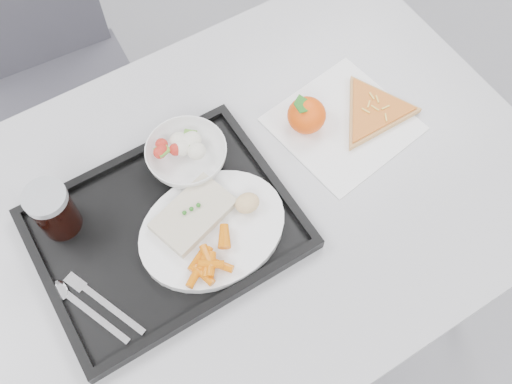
{
  "coord_description": "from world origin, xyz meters",
  "views": [
    {
      "loc": [
        -0.22,
        -0.14,
        1.7
      ],
      "look_at": [
        0.04,
        0.28,
        0.77
      ],
      "focal_mm": 40.0,
      "sensor_mm": 36.0,
      "label": 1
    }
  ],
  "objects_px": {
    "table": "(232,216)",
    "tray": "(166,230)",
    "salad_bowl": "(187,155)",
    "cola_glass": "(53,210)",
    "chair": "(45,71)",
    "pizza_slice": "(374,111)",
    "dinner_plate": "(212,229)",
    "tangerine": "(307,115)"
  },
  "relations": [
    {
      "from": "dinner_plate",
      "to": "salad_bowl",
      "type": "distance_m",
      "value": 0.15
    },
    {
      "from": "chair",
      "to": "table",
      "type": "bearing_deg",
      "value": -76.02
    },
    {
      "from": "table",
      "to": "salad_bowl",
      "type": "relative_size",
      "value": 7.89
    },
    {
      "from": "tangerine",
      "to": "pizza_slice",
      "type": "relative_size",
      "value": 0.29
    },
    {
      "from": "tangerine",
      "to": "table",
      "type": "bearing_deg",
      "value": -162.23
    },
    {
      "from": "tangerine",
      "to": "pizza_slice",
      "type": "height_order",
      "value": "tangerine"
    },
    {
      "from": "dinner_plate",
      "to": "pizza_slice",
      "type": "bearing_deg",
      "value": 8.42
    },
    {
      "from": "chair",
      "to": "pizza_slice",
      "type": "xyz_separation_m",
      "value": [
        0.52,
        -0.66,
        0.22
      ]
    },
    {
      "from": "salad_bowl",
      "to": "pizza_slice",
      "type": "bearing_deg",
      "value": -13.41
    },
    {
      "from": "salad_bowl",
      "to": "pizza_slice",
      "type": "distance_m",
      "value": 0.39
    },
    {
      "from": "tray",
      "to": "cola_glass",
      "type": "relative_size",
      "value": 4.17
    },
    {
      "from": "salad_bowl",
      "to": "cola_glass",
      "type": "bearing_deg",
      "value": 178.74
    },
    {
      "from": "chair",
      "to": "tangerine",
      "type": "relative_size",
      "value": 11.03
    },
    {
      "from": "dinner_plate",
      "to": "salad_bowl",
      "type": "height_order",
      "value": "salad_bowl"
    },
    {
      "from": "table",
      "to": "pizza_slice",
      "type": "xyz_separation_m",
      "value": [
        0.35,
        0.02,
        0.08
      ]
    },
    {
      "from": "chair",
      "to": "dinner_plate",
      "type": "xyz_separation_m",
      "value": [
        0.11,
        -0.72,
        0.24
      ]
    },
    {
      "from": "chair",
      "to": "salad_bowl",
      "type": "bearing_deg",
      "value": -76.36
    },
    {
      "from": "table",
      "to": "tray",
      "type": "relative_size",
      "value": 2.67
    },
    {
      "from": "table",
      "to": "tray",
      "type": "distance_m",
      "value": 0.15
    },
    {
      "from": "table",
      "to": "pizza_slice",
      "type": "height_order",
      "value": "pizza_slice"
    },
    {
      "from": "tray",
      "to": "dinner_plate",
      "type": "distance_m",
      "value": 0.09
    },
    {
      "from": "chair",
      "to": "pizza_slice",
      "type": "distance_m",
      "value": 0.87
    },
    {
      "from": "table",
      "to": "dinner_plate",
      "type": "height_order",
      "value": "dinner_plate"
    },
    {
      "from": "table",
      "to": "cola_glass",
      "type": "distance_m",
      "value": 0.34
    },
    {
      "from": "table",
      "to": "cola_glass",
      "type": "relative_size",
      "value": 11.11
    },
    {
      "from": "dinner_plate",
      "to": "table",
      "type": "bearing_deg",
      "value": 33.86
    },
    {
      "from": "tray",
      "to": "dinner_plate",
      "type": "xyz_separation_m",
      "value": [
        0.07,
        -0.05,
        0.02
      ]
    },
    {
      "from": "chair",
      "to": "tangerine",
      "type": "xyz_separation_m",
      "value": [
        0.38,
        -0.61,
        0.25
      ]
    },
    {
      "from": "table",
      "to": "chair",
      "type": "xyz_separation_m",
      "value": [
        -0.17,
        0.68,
        -0.15
      ]
    },
    {
      "from": "table",
      "to": "chair",
      "type": "relative_size",
      "value": 1.29
    },
    {
      "from": "dinner_plate",
      "to": "salad_bowl",
      "type": "bearing_deg",
      "value": 78.14
    },
    {
      "from": "chair",
      "to": "dinner_plate",
      "type": "distance_m",
      "value": 0.77
    },
    {
      "from": "chair",
      "to": "salad_bowl",
      "type": "height_order",
      "value": "chair"
    },
    {
      "from": "tray",
      "to": "pizza_slice",
      "type": "distance_m",
      "value": 0.48
    },
    {
      "from": "tangerine",
      "to": "dinner_plate",
      "type": "bearing_deg",
      "value": -158.22
    },
    {
      "from": "chair",
      "to": "tray",
      "type": "distance_m",
      "value": 0.71
    },
    {
      "from": "table",
      "to": "chair",
      "type": "distance_m",
      "value": 0.72
    },
    {
      "from": "cola_glass",
      "to": "pizza_slice",
      "type": "relative_size",
      "value": 0.38
    },
    {
      "from": "tray",
      "to": "chair",
      "type": "bearing_deg",
      "value": 93.18
    },
    {
      "from": "tray",
      "to": "dinner_plate",
      "type": "relative_size",
      "value": 1.67
    },
    {
      "from": "tray",
      "to": "tangerine",
      "type": "height_order",
      "value": "tangerine"
    },
    {
      "from": "tray",
      "to": "tangerine",
      "type": "distance_m",
      "value": 0.35
    }
  ]
}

